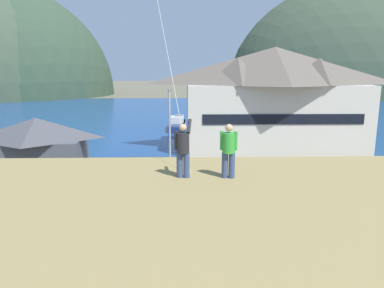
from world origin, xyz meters
name	(u,v)px	position (x,y,z in m)	size (l,w,h in m)	color
ground_plane	(210,227)	(0.00, 0.00, 0.00)	(600.00, 600.00, 0.00)	#66604C
parking_lot_pad	(205,197)	(0.00, 5.00, 0.05)	(40.00, 20.00, 0.10)	gray
bay_water	(191,112)	(0.00, 60.00, 0.01)	(360.00, 84.00, 0.03)	navy
far_hill_center_saddle	(0,95)	(-72.36, 119.94, 0.00)	(86.51, 75.29, 82.32)	#334733
far_hill_far_shoulder	(350,94)	(64.86, 121.55, 0.00)	(98.37, 68.06, 86.09)	#3D4C38
harbor_lodge	(274,96)	(9.11, 21.80, 6.44)	(21.68, 10.47, 12.07)	beige
storage_shed_near_lot	(38,150)	(-13.62, 8.59, 2.93)	(8.23, 6.13, 5.65)	#474C56
wharf_dock	(200,129)	(1.03, 34.70, 0.35)	(3.20, 14.09, 0.70)	#70604C
moored_boat_wharfside	(177,125)	(-2.65, 36.94, 0.72)	(2.76, 8.27, 2.16)	navy
moored_boat_outer_mooring	(220,124)	(4.33, 37.34, 0.72)	(2.41, 6.20, 2.16)	#A8A399
moored_boat_inner_slip	(179,124)	(-2.30, 37.97, 0.72)	(2.05, 6.28, 2.16)	#A8A399
parked_car_mid_row_center	(42,208)	(-10.39, 0.67, 1.06)	(4.33, 2.31, 1.82)	#B28923
parked_car_front_row_red	(186,213)	(-1.49, -0.45, 1.06)	(4.27, 2.19, 1.82)	#B28923
parked_car_front_row_silver	(135,180)	(-5.40, 6.30, 1.06)	(4.27, 2.20, 1.82)	black
parked_car_corner_spot	(342,205)	(8.46, 0.70, 1.06)	(4.32, 2.30, 1.82)	navy
parked_car_back_row_left	(305,177)	(8.11, 6.72, 1.06)	(4.33, 2.33, 1.82)	red
parked_car_mid_row_near	(200,177)	(-0.32, 6.79, 1.06)	(4.23, 2.12, 1.82)	#9EA3A8
parked_car_lone_by_shed	(379,178)	(13.81, 6.27, 1.06)	(4.23, 2.11, 1.82)	red
parking_light_pole	(170,128)	(-2.81, 10.55, 4.49)	(0.24, 0.78, 7.68)	#ADADB2
person_kite_flyer	(183,148)	(-1.61, -9.34, 7.00)	(0.56, 0.64, 1.86)	#384770
person_companion	(229,149)	(-0.17, -9.43, 6.99)	(0.54, 0.40, 1.74)	#384770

